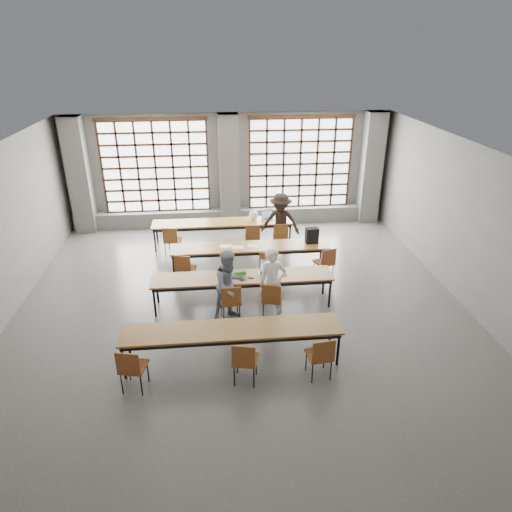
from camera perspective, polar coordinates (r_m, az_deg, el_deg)
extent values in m
plane|color=#51514F|center=(10.21, -1.71, -6.88)|extent=(11.00, 11.00, 0.00)
plane|color=silver|center=(8.84, -2.01, 12.65)|extent=(11.00, 11.00, 0.00)
plane|color=#5D5D5A|center=(14.60, -3.41, 10.71)|extent=(10.00, 0.00, 10.00)
plane|color=#5D5D5A|center=(4.87, 3.20, -24.21)|extent=(10.00, 0.00, 10.00)
plane|color=#5D5D5A|center=(10.90, 25.42, 3.01)|extent=(0.00, 11.00, 11.00)
cube|color=#5A5A57|center=(14.85, -21.22, 9.30)|extent=(0.60, 0.55, 3.50)
cube|color=#5A5A57|center=(14.32, -3.36, 10.43)|extent=(0.60, 0.55, 3.50)
cube|color=#5A5A57|center=(15.18, 14.16, 10.58)|extent=(0.60, 0.55, 3.50)
cube|color=white|center=(14.63, -12.42, 10.81)|extent=(3.20, 0.02, 2.80)
cube|color=black|center=(14.55, -12.45, 10.73)|extent=(3.20, 0.05, 2.80)
cube|color=black|center=(14.97, -11.94, 5.37)|extent=(3.32, 0.07, 0.10)
cube|color=black|center=(14.26, -13.02, 16.36)|extent=(3.32, 0.07, 0.10)
cube|color=white|center=(14.80, 5.49, 11.45)|extent=(3.20, 0.02, 2.80)
cube|color=black|center=(14.72, 5.55, 11.37)|extent=(3.20, 0.05, 2.80)
cube|color=black|center=(15.14, 5.32, 6.04)|extent=(3.32, 0.07, 0.10)
cube|color=black|center=(14.44, 5.80, 16.96)|extent=(3.32, 0.07, 0.10)
cube|color=#5A5A57|center=(14.86, -3.23, 4.92)|extent=(9.80, 0.35, 0.50)
cube|color=brown|center=(13.14, -4.20, 4.22)|extent=(4.00, 0.70, 0.04)
cube|color=black|center=(13.16, -4.19, 3.98)|extent=(3.90, 0.64, 0.08)
cylinder|color=black|center=(13.11, -12.52, 1.88)|extent=(0.05, 0.05, 0.69)
cylinder|color=black|center=(13.64, -12.29, 2.86)|extent=(0.05, 0.05, 0.69)
cylinder|color=black|center=(13.19, 4.26, 2.59)|extent=(0.05, 0.05, 0.69)
cylinder|color=black|center=(13.72, 3.86, 3.53)|extent=(0.05, 0.05, 0.69)
cube|color=brown|center=(11.54, -0.78, 1.18)|extent=(4.00, 0.70, 0.04)
cube|color=black|center=(11.57, -0.78, 0.91)|extent=(3.90, 0.64, 0.08)
cylinder|color=black|center=(11.45, -10.26, -1.50)|extent=(0.05, 0.05, 0.69)
cylinder|color=black|center=(11.97, -10.09, -0.24)|extent=(0.05, 0.05, 0.69)
cylinder|color=black|center=(11.75, 8.72, -0.65)|extent=(0.05, 0.05, 0.69)
cylinder|color=black|center=(12.25, 8.09, 0.54)|extent=(0.05, 0.05, 0.69)
cube|color=brown|center=(10.08, -1.71, -2.65)|extent=(4.00, 0.70, 0.04)
cube|color=black|center=(10.11, -1.70, -2.95)|extent=(3.90, 0.64, 0.08)
cylinder|color=black|center=(10.08, -12.56, -5.71)|extent=(0.05, 0.05, 0.69)
cylinder|color=black|center=(10.58, -12.26, -4.09)|extent=(0.05, 0.05, 0.69)
cylinder|color=black|center=(10.30, 9.19, -4.66)|extent=(0.05, 0.05, 0.69)
cylinder|color=black|center=(10.79, 8.44, -3.13)|extent=(0.05, 0.05, 0.69)
cube|color=brown|center=(8.36, -3.05, -9.18)|extent=(4.00, 0.70, 0.04)
cube|color=black|center=(8.40, -3.04, -9.51)|extent=(3.90, 0.64, 0.08)
cylinder|color=black|center=(8.51, -16.23, -12.70)|extent=(0.05, 0.05, 0.69)
cylinder|color=black|center=(8.96, -15.65, -10.42)|extent=(0.05, 0.05, 0.69)
cylinder|color=black|center=(8.62, 10.23, -11.41)|extent=(0.05, 0.05, 0.69)
cylinder|color=black|center=(9.07, 9.27, -9.24)|extent=(0.05, 0.05, 0.69)
cube|color=brown|center=(12.78, -10.37, 1.96)|extent=(0.51, 0.51, 0.04)
cube|color=brown|center=(12.52, -10.71, 2.56)|extent=(0.40, 0.12, 0.40)
cylinder|color=black|center=(12.87, -10.29, 1.04)|extent=(0.02, 0.02, 0.45)
cube|color=brown|center=(12.77, -0.49, 2.39)|extent=(0.42, 0.42, 0.04)
cube|color=brown|center=(12.50, -0.41, 3.00)|extent=(0.40, 0.03, 0.40)
cylinder|color=black|center=(12.86, -0.49, 1.46)|extent=(0.02, 0.02, 0.45)
cube|color=brown|center=(12.87, 3.06, 2.52)|extent=(0.46, 0.46, 0.04)
cube|color=brown|center=(12.59, 3.13, 3.13)|extent=(0.40, 0.07, 0.40)
cylinder|color=black|center=(12.95, 3.04, 1.61)|extent=(0.02, 0.02, 0.45)
cube|color=maroon|center=(11.15, -8.75, -1.55)|extent=(0.53, 0.53, 0.04)
cube|color=maroon|center=(10.88, -9.18, -0.94)|extent=(0.39, 0.15, 0.40)
cylinder|color=black|center=(11.25, -8.67, -2.57)|extent=(0.02, 0.02, 0.45)
cube|color=maroon|center=(11.20, 1.51, -1.10)|extent=(0.49, 0.49, 0.04)
cube|color=maroon|center=(10.92, 1.46, -0.49)|extent=(0.40, 0.10, 0.40)
cylinder|color=black|center=(11.30, 1.50, -2.12)|extent=(0.02, 0.02, 0.45)
cube|color=brown|center=(11.45, 8.48, -0.78)|extent=(0.53, 0.53, 0.04)
cube|color=brown|center=(11.20, 9.08, -0.14)|extent=(0.39, 0.15, 0.40)
cylinder|color=black|center=(11.55, 8.41, -1.78)|extent=(0.02, 0.02, 0.45)
cube|color=brown|center=(9.72, -3.22, -5.61)|extent=(0.46, 0.46, 0.04)
cube|color=brown|center=(9.43, -3.07, -5.03)|extent=(0.40, 0.07, 0.40)
cylinder|color=black|center=(9.84, -3.19, -6.73)|extent=(0.02, 0.02, 0.45)
cube|color=brown|center=(9.79, 2.07, -5.34)|extent=(0.52, 0.52, 0.04)
cube|color=brown|center=(9.50, 1.91, -4.76)|extent=(0.39, 0.14, 0.40)
cylinder|color=black|center=(9.90, 2.05, -6.46)|extent=(0.02, 0.02, 0.45)
cube|color=brown|center=(8.20, -15.06, -13.23)|extent=(0.50, 0.50, 0.04)
cube|color=brown|center=(7.92, -15.76, -12.81)|extent=(0.40, 0.11, 0.40)
cylinder|color=black|center=(8.34, -14.89, -14.44)|extent=(0.02, 0.02, 0.45)
cube|color=maroon|center=(8.09, -1.34, -12.83)|extent=(0.50, 0.50, 0.04)
cube|color=maroon|center=(7.79, -1.57, -12.41)|extent=(0.40, 0.12, 0.40)
cylinder|color=black|center=(8.23, -1.33, -14.06)|extent=(0.02, 0.02, 0.45)
cube|color=brown|center=(8.26, 7.89, -12.16)|extent=(0.47, 0.47, 0.04)
cube|color=brown|center=(7.97, 8.48, -11.69)|extent=(0.40, 0.08, 0.40)
cylinder|color=black|center=(8.40, 7.80, -13.37)|extent=(0.02, 0.02, 0.45)
imported|color=white|center=(9.66, 2.06, -3.44)|extent=(0.58, 0.39, 1.59)
imported|color=#172545|center=(9.59, -3.29, -3.68)|extent=(0.97, 0.90, 1.59)
imported|color=black|center=(12.76, 3.07, 4.22)|extent=(1.22, 0.92, 1.68)
cube|color=#AAAAAE|center=(10.16, 1.37, -2.22)|extent=(0.42, 0.35, 0.02)
cube|color=black|center=(10.14, 1.36, -2.19)|extent=(0.34, 0.25, 0.00)
cube|color=#AAAAAE|center=(10.23, 1.49, -1.27)|extent=(0.37, 0.16, 0.26)
cube|color=#8FBDF8|center=(10.23, 1.48, -1.42)|extent=(0.31, 0.13, 0.21)
cube|color=#B9B9BE|center=(13.27, 1.64, 4.64)|extent=(0.43, 0.37, 0.02)
cube|color=black|center=(13.26, 1.66, 4.68)|extent=(0.34, 0.28, 0.00)
cube|color=#B9B9BE|center=(13.35, 1.35, 5.31)|extent=(0.36, 0.19, 0.26)
cube|color=#829CE1|center=(13.35, 1.38, 5.20)|extent=(0.31, 0.16, 0.21)
ellipsoid|color=white|center=(10.14, 3.66, -2.25)|extent=(0.11, 0.09, 0.04)
cube|color=#31872C|center=(10.12, -2.03, -2.13)|extent=(0.26, 0.12, 0.09)
cube|color=black|center=(9.99, -0.64, -2.73)|extent=(0.14, 0.10, 0.01)
cube|color=white|center=(11.55, -3.77, 1.25)|extent=(0.32, 0.25, 0.00)
cube|color=white|center=(11.47, -2.26, 1.11)|extent=(0.32, 0.24, 0.00)
cube|color=white|center=(11.54, -0.29, 1.29)|extent=(0.34, 0.28, 0.00)
cube|color=black|center=(11.73, 7.00, 2.57)|extent=(0.34, 0.23, 0.40)
ellipsoid|color=white|center=(13.18, -0.31, 5.11)|extent=(0.29, 0.24, 0.29)
cube|color=#A41427|center=(8.17, -15.10, -12.96)|extent=(0.21, 0.11, 0.06)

